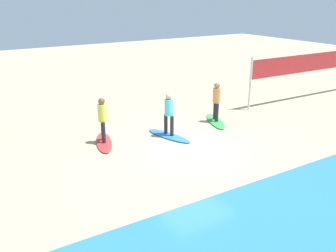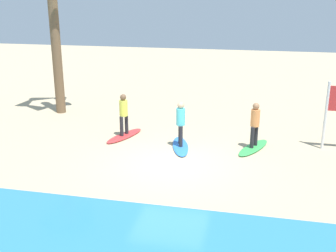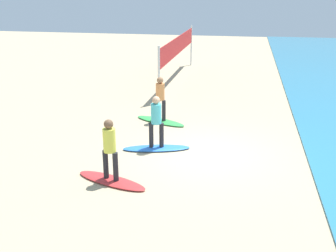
# 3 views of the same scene
# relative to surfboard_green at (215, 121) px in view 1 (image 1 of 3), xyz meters

# --- Properties ---
(ground_plane) EXTENTS (60.00, 60.00, 0.00)m
(ground_plane) POSITION_rel_surfboard_green_xyz_m (2.66, 1.99, -0.04)
(ground_plane) COLOR tan
(surfboard_green) EXTENTS (1.35, 2.15, 0.09)m
(surfboard_green) POSITION_rel_surfboard_green_xyz_m (0.00, 0.00, 0.00)
(surfboard_green) COLOR green
(surfboard_green) RESTS_ON ground
(surfer_green) EXTENTS (0.32, 0.43, 1.64)m
(surfer_green) POSITION_rel_surfboard_green_xyz_m (0.00, 0.00, 0.99)
(surfer_green) COLOR #232328
(surfer_green) RESTS_ON surfboard_green
(surfboard_blue) EXTENTS (1.07, 2.17, 0.09)m
(surfboard_blue) POSITION_rel_surfboard_green_xyz_m (2.64, 0.43, 0.00)
(surfboard_blue) COLOR blue
(surfboard_blue) RESTS_ON ground
(surfer_blue) EXTENTS (0.32, 0.45, 1.64)m
(surfer_blue) POSITION_rel_surfboard_green_xyz_m (2.64, 0.43, 0.99)
(surfer_blue) COLOR #232328
(surfer_blue) RESTS_ON surfboard_blue
(surfboard_red) EXTENTS (1.22, 2.17, 0.09)m
(surfboard_red) POSITION_rel_surfboard_green_xyz_m (5.03, -0.26, 0.00)
(surfboard_red) COLOR red
(surfboard_red) RESTS_ON ground
(surfer_red) EXTENTS (0.32, 0.44, 1.64)m
(surfer_red) POSITION_rel_surfboard_green_xyz_m (5.03, -0.26, 0.99)
(surfer_red) COLOR #232328
(surfer_red) RESTS_ON surfboard_red
(volleyball_net) EXTENTS (9.10, 0.27, 2.50)m
(volleyball_net) POSITION_rel_surfboard_green_xyz_m (-6.95, -0.49, 1.74)
(volleyball_net) COLOR silver
(volleyball_net) RESTS_ON ground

